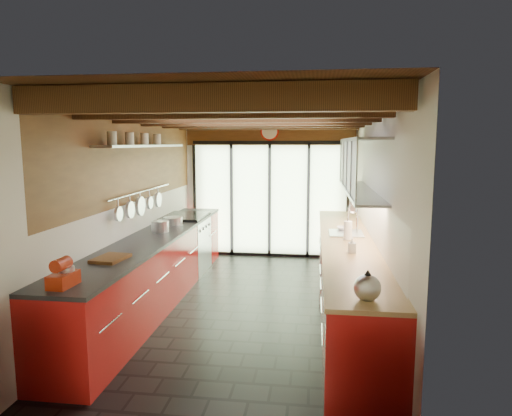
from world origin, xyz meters
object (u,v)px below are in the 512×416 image
kettle (367,286)px  soap_bottle (352,245)px  paper_towel (348,231)px  bowl (345,229)px  stand_mixer (64,275)px

kettle → soap_bottle: (0.00, 1.54, -0.02)m
paper_towel → soap_bottle: 0.71m
soap_bottle → bowl: (0.00, 1.34, -0.06)m
paper_towel → soap_bottle: (0.00, -0.71, -0.03)m
bowl → stand_mixer: bearing=-131.5°
stand_mixer → bowl: (2.54, 2.87, -0.07)m
paper_towel → soap_bottle: bearing=-90.0°
kettle → soap_bottle: size_ratio=1.66×
bowl → soap_bottle: bearing=-90.0°
kettle → paper_towel: 2.25m
soap_bottle → paper_towel: bearing=90.0°
kettle → bowl: size_ratio=1.36×
bowl → kettle: bearing=-90.0°
kettle → stand_mixer: bearing=179.8°
kettle → soap_bottle: 1.54m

